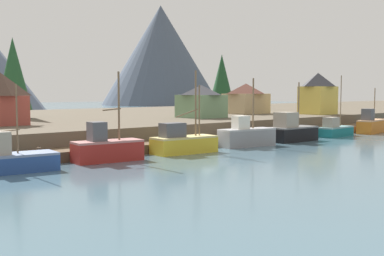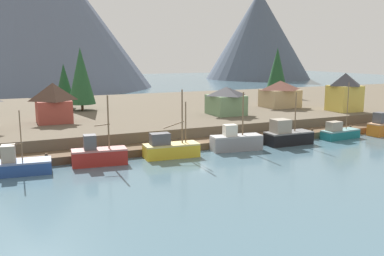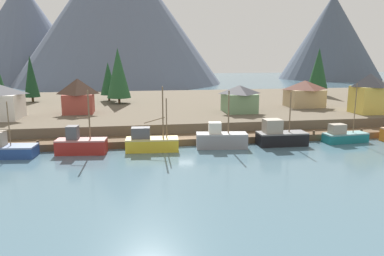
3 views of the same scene
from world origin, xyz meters
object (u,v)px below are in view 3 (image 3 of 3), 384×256
Objects in this scene: conifer_back_left at (118,73)px; fishing_boat_black at (280,136)px; fishing_boat_red at (81,145)px; fishing_boat_yellow at (151,142)px; house_red at (78,96)px; conifer_near_right at (108,79)px; house_green at (239,98)px; fishing_boat_teal at (344,136)px; fishing_boat_grey at (221,139)px; house_yellow at (369,93)px; fishing_boat_blue at (6,150)px; conifer_near_left at (318,68)px; house_tan at (304,93)px; conifer_mid_right at (31,76)px.

fishing_boat_black is at bearing -54.28° from conifer_back_left.
fishing_boat_yellow is at bearing 6.13° from fishing_boat_red.
conifer_near_right is at bearing 76.72° from house_red.
fishing_boat_red reaches higher than house_green.
fishing_boat_teal is at bearing 4.63° from fishing_boat_yellow.
conifer_back_left reaches higher than conifer_near_right.
fishing_boat_grey is 32.51m from house_yellow.
conifer_near_left reaches higher than fishing_boat_blue.
conifer_back_left is (-51.10, -7.95, -0.50)m from conifer_near_left.
conifer_back_left is at bearing 74.07° from fishing_boat_blue.
fishing_boat_blue is at bearing 175.24° from fishing_boat_teal.
conifer_mid_right is at bearing 162.56° from house_tan.
conifer_near_right is at bearing -2.44° from conifer_mid_right.
house_red is 23.24m from conifer_mid_right.
fishing_boat_grey is 0.91× the size of conifer_near_right.
conifer_near_left is (13.51, 19.97, 4.35)m from house_tan.
fishing_boat_black is at bearing -123.84° from conifer_near_left.
house_green is at bearing 120.47° from fishing_boat_teal.
conifer_near_left is at bearing 38.63° from fishing_boat_blue.
house_green is 33.26m from conifer_near_right.
house_red is at bearing -159.77° from conifer_near_left.
fishing_boat_blue is at bearing -178.65° from fishing_boat_black.
conifer_near_right is at bearing 80.15° from fishing_boat_blue.
fishing_boat_red is 1.19× the size of house_tan.
fishing_boat_teal is at bearing 7.73° from fishing_boat_grey.
fishing_boat_grey is at bearing -131.45° from conifer_near_left.
fishing_boat_blue is 0.95× the size of fishing_boat_black.
fishing_boat_red is at bearing -176.17° from fishing_boat_yellow.
house_yellow reaches higher than house_tan.
house_red is (-30.54, 19.53, 4.35)m from fishing_boat_black.
fishing_boat_black is 0.87× the size of conifer_near_right.
house_green is at bearing -36.95° from conifer_back_left.
fishing_boat_blue is at bearing -155.34° from house_green.
fishing_boat_teal is at bearing -44.14° from conifer_back_left.
conifer_back_left is at bearing 102.90° from fishing_boat_yellow.
conifer_mid_right is (-6.07, 39.15, 7.29)m from fishing_boat_blue.
fishing_boat_yellow is 1.22× the size of house_yellow.
fishing_boat_teal reaches higher than house_green.
house_red is at bearing -117.08° from conifer_back_left.
fishing_boat_black reaches higher than fishing_boat_blue.
fishing_boat_yellow is at bearing -58.88° from house_red.
conifer_near_left is 70.65m from conifer_mid_right.
conifer_mid_right is (-53.38, 38.79, 7.28)m from fishing_boat_teal.
house_red is (-21.74, 19.64, 4.48)m from fishing_boat_grey.
conifer_back_left is at bearing 62.92° from house_red.
fishing_boat_yellow is 9.89m from fishing_boat_grey.
fishing_boat_blue is at bearing -147.46° from conifer_near_left.
house_red is (-44.45, -1.39, 0.48)m from house_tan.
house_yellow is at bearing 19.06° from fishing_boat_red.
conifer_back_left is (-37.59, 12.01, 3.85)m from house_tan.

